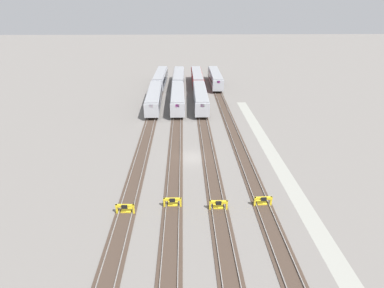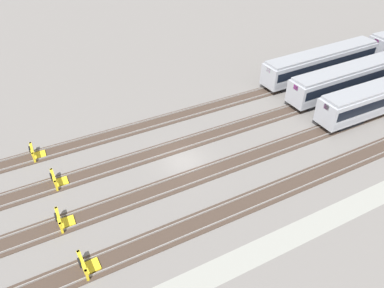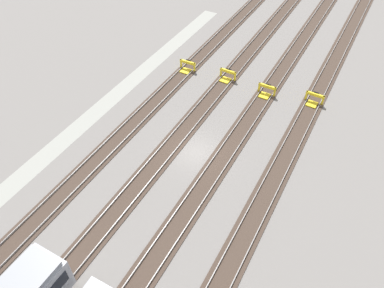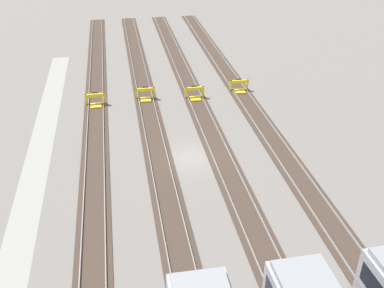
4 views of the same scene
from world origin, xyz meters
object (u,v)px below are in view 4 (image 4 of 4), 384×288
Objects in this scene: bumper_stop_far_inner_track at (239,87)px; bumper_stop_near_inner_track at (145,95)px; bumper_stop_middle_track at (195,94)px; bumper_stop_nearest_track at (96,101)px.

bumper_stop_near_inner_track is at bearing -87.74° from bumper_stop_far_inner_track.
bumper_stop_middle_track is at bearing 82.78° from bumper_stop_near_inner_track.
bumper_stop_near_inner_track is 10.00m from bumper_stop_far_inner_track.
bumper_stop_nearest_track is 5.01m from bumper_stop_near_inner_track.
bumper_stop_nearest_track is at bearing -83.54° from bumper_stop_near_inner_track.
bumper_stop_nearest_track is at bearing -86.34° from bumper_stop_far_inner_track.
bumper_stop_near_inner_track and bumper_stop_middle_track have the same top height.
bumper_stop_near_inner_track is at bearing 96.46° from bumper_stop_nearest_track.
bumper_stop_middle_track is (0.63, 5.00, 0.00)m from bumper_stop_near_inner_track.
bumper_stop_far_inner_track is at bearing 92.26° from bumper_stop_near_inner_track.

